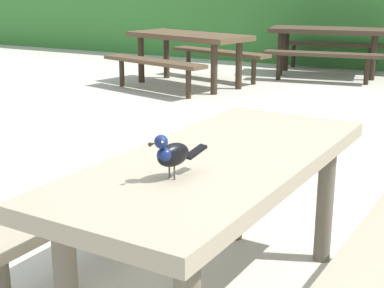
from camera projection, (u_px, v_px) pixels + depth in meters
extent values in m
cube|color=gray|center=(219.00, 162.00, 2.51)|extent=(0.84, 1.83, 0.07)
cylinder|color=#635B4C|center=(236.00, 184.00, 3.32)|extent=(0.09, 0.09, 0.67)
cylinder|color=#635B4C|center=(325.00, 202.00, 3.06)|extent=(0.09, 0.09, 0.67)
cube|color=gray|center=(98.00, 195.00, 2.94)|extent=(0.36, 1.72, 0.05)
cylinder|color=#635B4C|center=(167.00, 196.00, 3.53)|extent=(0.07, 0.07, 0.39)
cube|color=gray|center=(376.00, 262.00, 2.24)|extent=(0.36, 1.72, 0.05)
ellipsoid|color=black|center=(173.00, 155.00, 2.18)|extent=(0.11, 0.16, 0.09)
ellipsoid|color=navy|center=(165.00, 155.00, 2.15)|extent=(0.08, 0.08, 0.06)
sphere|color=navy|center=(161.00, 142.00, 2.12)|extent=(0.05, 0.05, 0.05)
sphere|color=#EAE08C|center=(162.00, 142.00, 2.10)|extent=(0.01, 0.01, 0.01)
sphere|color=#EAE08C|center=(155.00, 140.00, 2.12)|extent=(0.01, 0.01, 0.01)
cone|color=black|center=(153.00, 144.00, 2.09)|extent=(0.02, 0.03, 0.02)
cube|color=black|center=(196.00, 152.00, 2.26)|extent=(0.06, 0.11, 0.04)
cylinder|color=#47423D|center=(174.00, 173.00, 2.18)|extent=(0.01, 0.01, 0.05)
cylinder|color=#47423D|center=(169.00, 171.00, 2.20)|extent=(0.01, 0.01, 0.05)
cube|color=#473828|center=(329.00, 30.00, 9.01)|extent=(1.90, 1.05, 0.07)
cylinder|color=#2E241A|center=(373.00, 58.00, 8.66)|extent=(0.09, 0.09, 0.67)
cylinder|color=#2E241A|center=(374.00, 54.00, 9.14)|extent=(0.09, 0.09, 0.67)
cylinder|color=#2E241A|center=(280.00, 54.00, 9.09)|extent=(0.09, 0.09, 0.67)
cylinder|color=#2E241A|center=(286.00, 50.00, 9.57)|extent=(0.09, 0.09, 0.67)
cube|color=#473828|center=(323.00, 54.00, 8.45)|extent=(1.73, 0.56, 0.05)
cylinder|color=#2E241A|center=(367.00, 71.00, 8.32)|extent=(0.07, 0.07, 0.39)
cylinder|color=#2E241A|center=(279.00, 67.00, 8.71)|extent=(0.07, 0.07, 0.39)
cube|color=#473828|center=(332.00, 44.00, 9.73)|extent=(1.73, 0.56, 0.05)
cylinder|color=#2E241A|center=(370.00, 59.00, 9.59)|extent=(0.07, 0.07, 0.39)
cylinder|color=#2E241A|center=(293.00, 56.00, 9.99)|extent=(0.07, 0.07, 0.39)
cube|color=brown|center=(188.00, 36.00, 8.11)|extent=(1.93, 1.17, 0.07)
cylinder|color=#382B1D|center=(214.00, 69.00, 7.57)|extent=(0.09, 0.09, 0.67)
cylinder|color=#382B1D|center=(239.00, 65.00, 7.95)|extent=(0.09, 0.09, 0.67)
cylinder|color=#382B1D|center=(141.00, 60.00, 8.48)|extent=(0.09, 0.09, 0.67)
cylinder|color=#382B1D|center=(166.00, 56.00, 8.86)|extent=(0.09, 0.09, 0.67)
cube|color=brown|center=(153.00, 62.00, 7.70)|extent=(1.73, 0.68, 0.05)
cylinder|color=#382B1D|center=(188.00, 83.00, 7.34)|extent=(0.07, 0.07, 0.39)
cylinder|color=#382B1D|center=(122.00, 73.00, 8.17)|extent=(0.07, 0.07, 0.39)
cube|color=brown|center=(220.00, 52.00, 8.69)|extent=(1.73, 0.68, 0.05)
cylinder|color=#382B1D|center=(254.00, 71.00, 8.34)|extent=(0.07, 0.07, 0.39)
cylinder|color=#382B1D|center=(188.00, 63.00, 9.17)|extent=(0.07, 0.07, 0.39)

